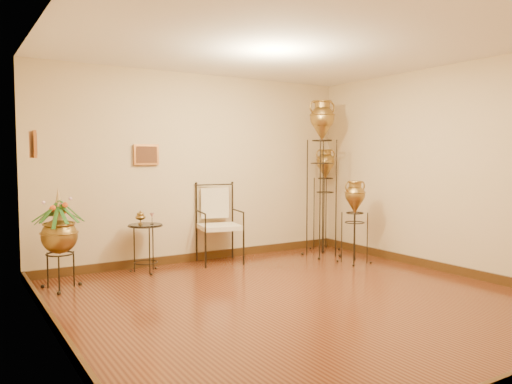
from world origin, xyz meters
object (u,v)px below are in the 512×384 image
side_table (146,247)px  armchair (220,223)px  amphora_mid (325,199)px  planter_urn (59,232)px  amphora_tall (322,177)px

side_table → armchair: bearing=-0.0°
amphora_mid → planter_urn: amphora_mid is taller
amphora_mid → planter_urn: bearing=-175.8°
side_table → planter_urn: bearing=-164.6°
amphora_tall → amphora_mid: amphora_tall is taller
amphora_tall → planter_urn: (-3.90, 0.07, -0.57)m
planter_urn → side_table: planter_urn is taller
amphora_mid → planter_urn: size_ratio=1.39×
amphora_tall → armchair: bearing=166.3°
amphora_tall → side_table: (-2.74, 0.39, -0.92)m
amphora_tall → amphora_mid: (0.40, 0.39, -0.39)m
amphora_mid → armchair: amphora_mid is taller
armchair → side_table: size_ratio=1.41×
armchair → side_table: bearing=-168.7°
amphora_mid → armchair: 2.02m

